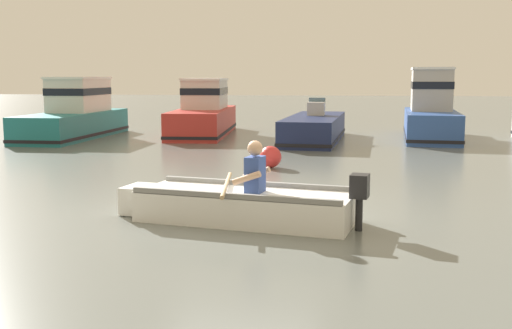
{
  "coord_description": "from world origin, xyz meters",
  "views": [
    {
      "loc": [
        1.47,
        -9.36,
        2.09
      ],
      "look_at": [
        0.1,
        1.21,
        0.55
      ],
      "focal_mm": 42.75,
      "sensor_mm": 36.0,
      "label": 1
    }
  ],
  "objects_px": {
    "moored_boat_teal": "(75,115)",
    "moored_boat_navy": "(314,129)",
    "mooring_buoy": "(271,157)",
    "rowboat_with_person": "(241,204)",
    "moored_boat_red": "(204,114)",
    "moored_boat_blue": "(431,113)"
  },
  "relations": [
    {
      "from": "moored_boat_navy",
      "to": "mooring_buoy",
      "type": "bearing_deg",
      "value": -97.34
    },
    {
      "from": "moored_boat_teal",
      "to": "moored_boat_navy",
      "type": "bearing_deg",
      "value": -0.47
    },
    {
      "from": "moored_boat_red",
      "to": "rowboat_with_person",
      "type": "bearing_deg",
      "value": -75.54
    },
    {
      "from": "moored_boat_teal",
      "to": "moored_boat_red",
      "type": "height_order",
      "value": "moored_boat_teal"
    },
    {
      "from": "rowboat_with_person",
      "to": "moored_boat_navy",
      "type": "relative_size",
      "value": 0.63
    },
    {
      "from": "mooring_buoy",
      "to": "moored_boat_blue",
      "type": "bearing_deg",
      "value": 57.65
    },
    {
      "from": "moored_boat_red",
      "to": "moored_boat_blue",
      "type": "xyz_separation_m",
      "value": [
        7.97,
        -0.51,
        0.12
      ]
    },
    {
      "from": "moored_boat_red",
      "to": "mooring_buoy",
      "type": "bearing_deg",
      "value": -67.47
    },
    {
      "from": "rowboat_with_person",
      "to": "moored_boat_teal",
      "type": "relative_size",
      "value": 0.63
    },
    {
      "from": "moored_boat_teal",
      "to": "mooring_buoy",
      "type": "bearing_deg",
      "value": -40.05
    },
    {
      "from": "moored_boat_blue",
      "to": "moored_boat_red",
      "type": "bearing_deg",
      "value": 176.31
    },
    {
      "from": "moored_boat_teal",
      "to": "moored_boat_blue",
      "type": "distance_m",
      "value": 12.21
    },
    {
      "from": "moored_boat_navy",
      "to": "mooring_buoy",
      "type": "xyz_separation_m",
      "value": [
        -0.8,
        -6.21,
        -0.13
      ]
    },
    {
      "from": "moored_boat_red",
      "to": "moored_boat_navy",
      "type": "height_order",
      "value": "moored_boat_red"
    },
    {
      "from": "moored_boat_teal",
      "to": "moored_boat_red",
      "type": "distance_m",
      "value": 4.5
    },
    {
      "from": "moored_boat_teal",
      "to": "moored_boat_blue",
      "type": "height_order",
      "value": "moored_boat_blue"
    },
    {
      "from": "moored_boat_teal",
      "to": "moored_boat_navy",
      "type": "height_order",
      "value": "moored_boat_teal"
    },
    {
      "from": "moored_boat_blue",
      "to": "rowboat_with_person",
      "type": "bearing_deg",
      "value": -109.78
    },
    {
      "from": "moored_boat_navy",
      "to": "moored_boat_blue",
      "type": "height_order",
      "value": "moored_boat_blue"
    },
    {
      "from": "rowboat_with_person",
      "to": "moored_boat_red",
      "type": "height_order",
      "value": "moored_boat_red"
    },
    {
      "from": "moored_boat_blue",
      "to": "mooring_buoy",
      "type": "relative_size",
      "value": 10.5
    },
    {
      "from": "moored_boat_red",
      "to": "moored_boat_navy",
      "type": "bearing_deg",
      "value": -22.63
    }
  ]
}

